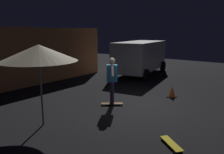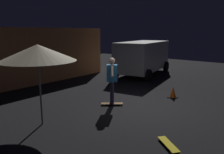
# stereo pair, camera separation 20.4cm
# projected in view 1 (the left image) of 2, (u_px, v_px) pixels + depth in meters

# --- Properties ---
(ground_plane) EXTENTS (28.00, 28.00, 0.00)m
(ground_plane) POSITION_uv_depth(u_px,v_px,m) (142.00, 107.00, 7.89)
(ground_plane) COLOR black
(low_building) EXTENTS (10.24, 3.82, 2.84)m
(low_building) POSITION_uv_depth(u_px,v_px,m) (5.00, 55.00, 11.60)
(low_building) COLOR #C67A47
(low_building) RESTS_ON ground_plane
(parked_van) EXTENTS (4.86, 2.89, 2.03)m
(parked_van) POSITION_uv_depth(u_px,v_px,m) (140.00, 56.00, 13.78)
(parked_van) COLOR silver
(parked_van) RESTS_ON ground_plane
(patio_umbrella) EXTENTS (2.10, 2.10, 2.30)m
(patio_umbrella) POSITION_uv_depth(u_px,v_px,m) (39.00, 53.00, 6.00)
(patio_umbrella) COLOR slate
(patio_umbrella) RESTS_ON ground_plane
(skateboard_ridden) EXTENTS (0.65, 0.73, 0.07)m
(skateboard_ridden) POSITION_uv_depth(u_px,v_px,m) (112.00, 104.00, 8.11)
(skateboard_ridden) COLOR olive
(skateboard_ridden) RESTS_ON ground_plane
(skateboard_spare) EXTENTS (0.64, 0.74, 0.07)m
(skateboard_spare) POSITION_uv_depth(u_px,v_px,m) (171.00, 144.00, 5.22)
(skateboard_spare) COLOR gold
(skateboard_spare) RESTS_ON ground_plane
(skater) EXTENTS (0.81, 0.70, 1.67)m
(skater) POSITION_uv_depth(u_px,v_px,m) (112.00, 77.00, 7.91)
(skater) COLOR #382D4C
(skater) RESTS_ON skateboard_ridden
(traffic_cone) EXTENTS (0.34, 0.34, 0.46)m
(traffic_cone) POSITION_uv_depth(u_px,v_px,m) (172.00, 92.00, 9.06)
(traffic_cone) COLOR black
(traffic_cone) RESTS_ON ground_plane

